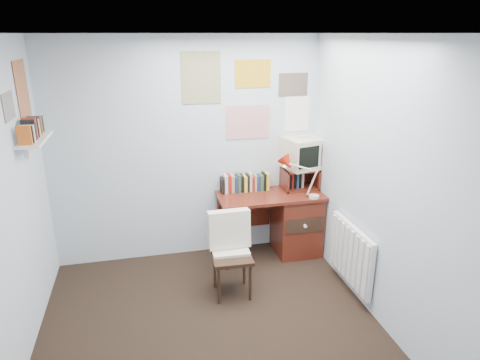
{
  "coord_description": "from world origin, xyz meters",
  "views": [
    {
      "loc": [
        -0.48,
        -2.87,
        2.5
      ],
      "look_at": [
        0.44,
        1.03,
        1.12
      ],
      "focal_mm": 32.0,
      "sensor_mm": 36.0,
      "label": 1
    }
  ],
  "objects_px": {
    "crt_tv": "(303,152)",
    "wall_shelf": "(35,139)",
    "desk_chair": "(232,257)",
    "radiator": "(351,254)",
    "desk_lamp": "(315,180)",
    "tv_riser": "(300,178)",
    "desk": "(292,220)"
  },
  "relations": [
    {
      "from": "tv_riser",
      "to": "radiator",
      "type": "xyz_separation_m",
      "value": [
        0.17,
        -1.04,
        -0.47
      ]
    },
    {
      "from": "crt_tv",
      "to": "tv_riser",
      "type": "bearing_deg",
      "value": -161.41
    },
    {
      "from": "desk_lamp",
      "to": "wall_shelf",
      "type": "bearing_deg",
      "value": 174.0
    },
    {
      "from": "desk_chair",
      "to": "crt_tv",
      "type": "height_order",
      "value": "crt_tv"
    },
    {
      "from": "desk_chair",
      "to": "wall_shelf",
      "type": "bearing_deg",
      "value": 171.26
    },
    {
      "from": "desk",
      "to": "tv_riser",
      "type": "relative_size",
      "value": 3.0
    },
    {
      "from": "tv_riser",
      "to": "desk_lamp",
      "type": "bearing_deg",
      "value": -81.48
    },
    {
      "from": "desk_chair",
      "to": "radiator",
      "type": "distance_m",
      "value": 1.19
    },
    {
      "from": "desk_chair",
      "to": "radiator",
      "type": "relative_size",
      "value": 1.02
    },
    {
      "from": "desk",
      "to": "desk_chair",
      "type": "relative_size",
      "value": 1.46
    },
    {
      "from": "desk",
      "to": "desk_chair",
      "type": "xyz_separation_m",
      "value": [
        -0.88,
        -0.71,
        0.0
      ]
    },
    {
      "from": "desk_lamp",
      "to": "radiator",
      "type": "xyz_separation_m",
      "value": [
        0.12,
        -0.71,
        -0.55
      ]
    },
    {
      "from": "desk",
      "to": "desk_chair",
      "type": "height_order",
      "value": "desk_chair"
    },
    {
      "from": "desk_lamp",
      "to": "wall_shelf",
      "type": "relative_size",
      "value": 0.68
    },
    {
      "from": "desk",
      "to": "radiator",
      "type": "height_order",
      "value": "desk"
    },
    {
      "from": "radiator",
      "to": "wall_shelf",
      "type": "distance_m",
      "value": 3.15
    },
    {
      "from": "tv_riser",
      "to": "radiator",
      "type": "bearing_deg",
      "value": -80.72
    },
    {
      "from": "desk_lamp",
      "to": "crt_tv",
      "type": "bearing_deg",
      "value": 83.65
    },
    {
      "from": "desk_lamp",
      "to": "radiator",
      "type": "bearing_deg",
      "value": -89.71
    },
    {
      "from": "crt_tv",
      "to": "wall_shelf",
      "type": "height_order",
      "value": "wall_shelf"
    },
    {
      "from": "desk_lamp",
      "to": "tv_riser",
      "type": "relative_size",
      "value": 1.06
    },
    {
      "from": "desk",
      "to": "radiator",
      "type": "xyz_separation_m",
      "value": [
        0.29,
        -0.93,
        0.01
      ]
    },
    {
      "from": "desk_lamp",
      "to": "wall_shelf",
      "type": "height_order",
      "value": "wall_shelf"
    },
    {
      "from": "crt_tv",
      "to": "radiator",
      "type": "relative_size",
      "value": 0.51
    },
    {
      "from": "desk_chair",
      "to": "crt_tv",
      "type": "bearing_deg",
      "value": 41.31
    },
    {
      "from": "desk_lamp",
      "to": "radiator",
      "type": "distance_m",
      "value": 0.91
    },
    {
      "from": "desk",
      "to": "wall_shelf",
      "type": "bearing_deg",
      "value": -171.6
    },
    {
      "from": "radiator",
      "to": "wall_shelf",
      "type": "bearing_deg",
      "value": 169.11
    },
    {
      "from": "desk_lamp",
      "to": "desk_chair",
      "type": "bearing_deg",
      "value": -164.41
    },
    {
      "from": "crt_tv",
      "to": "desk",
      "type": "bearing_deg",
      "value": -153.04
    },
    {
      "from": "desk_lamp",
      "to": "crt_tv",
      "type": "distance_m",
      "value": 0.42
    },
    {
      "from": "desk_chair",
      "to": "desk_lamp",
      "type": "height_order",
      "value": "desk_lamp"
    }
  ]
}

